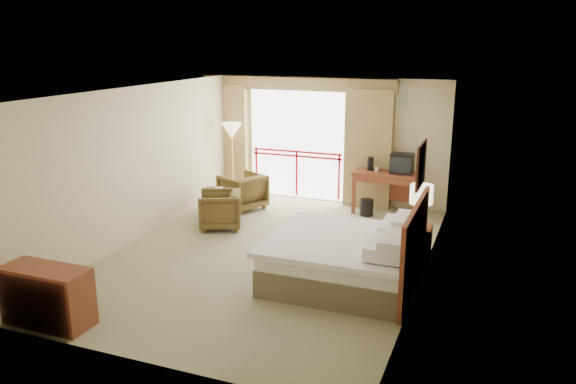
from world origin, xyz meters
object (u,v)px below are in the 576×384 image
at_px(desk, 387,180).
at_px(floor_lamp, 232,134).
at_px(bed, 347,258).
at_px(table_lamp, 422,195).
at_px(armchair_far, 243,208).
at_px(armchair_near, 221,228).
at_px(dresser, 47,296).
at_px(tv, 402,163).
at_px(wastebasket, 367,207).
at_px(side_table, 215,198).
at_px(nightstand, 418,243).

height_order(desk, floor_lamp, floor_lamp).
height_order(bed, table_lamp, table_lamp).
relative_size(desk, armchair_far, 1.61).
relative_size(armchair_near, dresser, 0.69).
distance_m(tv, wastebasket, 1.13).
bearing_deg(floor_lamp, table_lamp, -26.07).
bearing_deg(desk, tv, -11.26).
height_order(bed, tv, tv).
bearing_deg(floor_lamp, tv, 2.64).
bearing_deg(armchair_far, side_table, 8.94).
xyz_separation_m(armchair_far, armchair_near, (0.14, -1.28, 0.00)).
distance_m(nightstand, dresser, 5.53).
xyz_separation_m(table_lamp, armchair_near, (-3.75, 0.25, -1.09)).
xyz_separation_m(side_table, floor_lamp, (-0.30, 1.40, 1.07)).
height_order(table_lamp, desk, table_lamp).
bearing_deg(armchair_far, dresser, 25.56).
relative_size(bed, desk, 1.60).
relative_size(nightstand, desk, 0.44).
bearing_deg(tv, bed, -105.04).
bearing_deg(desk, floor_lamp, -175.21).
relative_size(bed, nightstand, 3.66).
height_order(bed, side_table, bed).
xyz_separation_m(desk, floor_lamp, (-3.42, -0.24, 0.79)).
bearing_deg(side_table, armchair_far, 72.19).
bearing_deg(side_table, dresser, -88.35).
distance_m(nightstand, wastebasket, 2.46).
bearing_deg(armchair_near, dresser, -28.24).
height_order(armchair_far, dresser, dresser).
bearing_deg(nightstand, side_table, 165.60).
distance_m(wastebasket, floor_lamp, 3.37).
height_order(wastebasket, side_table, side_table).
distance_m(table_lamp, armchair_near, 3.91).
bearing_deg(side_table, nightstand, -11.20).
xyz_separation_m(table_lamp, desk, (-1.02, 2.41, -0.41)).
xyz_separation_m(armchair_near, side_table, (-0.39, 0.52, 0.40)).
relative_size(table_lamp, side_table, 1.12).
distance_m(table_lamp, wastebasket, 2.58).
bearing_deg(table_lamp, armchair_far, 158.52).
relative_size(bed, dresser, 1.88).
xyz_separation_m(floor_lamp, dresser, (0.43, -6.03, -1.09)).
height_order(bed, dresser, bed).
bearing_deg(floor_lamp, bed, -43.80).
height_order(tv, armchair_near, tv).
bearing_deg(tv, floor_lamp, 169.57).
bearing_deg(armchair_near, side_table, -168.27).
bearing_deg(bed, desk, 92.72).
bearing_deg(floor_lamp, side_table, -77.89).
bearing_deg(dresser, side_table, 87.44).
bearing_deg(table_lamp, nightstand, -90.00).
distance_m(tv, floor_lamp, 3.74).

